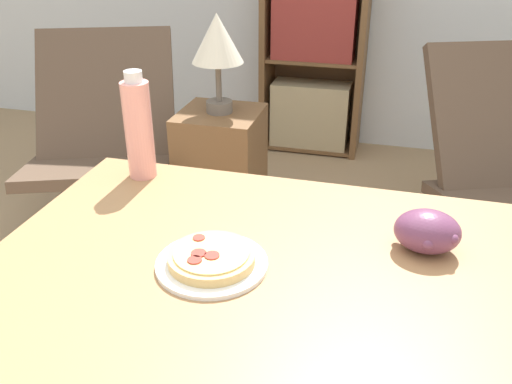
% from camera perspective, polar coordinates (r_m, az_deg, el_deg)
% --- Properties ---
extents(dining_table, '(1.16, 0.93, 0.72)m').
position_cam_1_polar(dining_table, '(1.12, 0.07, -13.21)').
color(dining_table, '#A37549').
rests_on(dining_table, ground_plane).
extents(pizza_on_plate, '(0.23, 0.23, 0.04)m').
position_cam_1_polar(pizza_on_plate, '(1.10, -4.69, -7.12)').
color(pizza_on_plate, white).
rests_on(pizza_on_plate, dining_table).
extents(grape_bunch, '(0.14, 0.11, 0.09)m').
position_cam_1_polar(grape_bunch, '(1.19, 17.60, -4.00)').
color(grape_bunch, '#6B3856').
rests_on(grape_bunch, dining_table).
extents(drink_bottle, '(0.07, 0.07, 0.29)m').
position_cam_1_polar(drink_bottle, '(1.46, -12.25, 6.55)').
color(drink_bottle, pink).
rests_on(drink_bottle, dining_table).
extents(lounge_chair_near, '(0.83, 0.94, 0.88)m').
position_cam_1_polar(lounge_chair_near, '(2.61, -15.28, 2.08)').
color(lounge_chair_near, black).
rests_on(lounge_chair_near, ground_plane).
extents(lounge_chair_far, '(0.83, 0.94, 0.88)m').
position_cam_1_polar(lounge_chair_far, '(2.49, 25.08, -0.96)').
color(lounge_chair_far, black).
rests_on(lounge_chair_far, ground_plane).
extents(bookshelf, '(0.61, 0.30, 1.69)m').
position_cam_1_polar(bookshelf, '(3.34, 6.27, 17.60)').
color(bookshelf, brown).
rests_on(bookshelf, ground_plane).
extents(side_table, '(0.34, 0.34, 0.61)m').
position_cam_1_polar(side_table, '(2.43, -3.63, 1.56)').
color(side_table, brown).
rests_on(side_table, ground_plane).
extents(table_lamp, '(0.21, 0.21, 0.40)m').
position_cam_1_polar(table_lamp, '(2.24, -4.09, 15.36)').
color(table_lamp, '#665B51').
rests_on(table_lamp, side_table).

